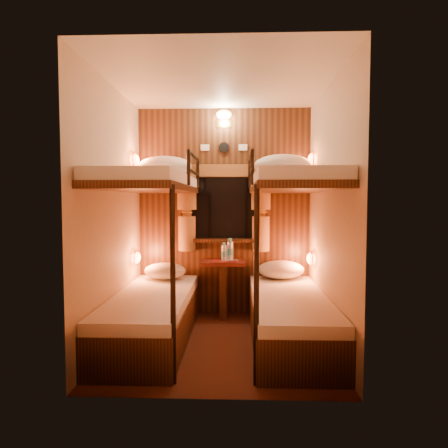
{
  "coord_description": "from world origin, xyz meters",
  "views": [
    {
      "loc": [
        0.17,
        -3.65,
        1.34
      ],
      "look_at": [
        0.03,
        0.15,
        1.11
      ],
      "focal_mm": 32.0,
      "sensor_mm": 36.0,
      "label": 1
    }
  ],
  "objects_px": {
    "bunk_left": "(152,282)",
    "bunk_right": "(289,283)",
    "bottle_right": "(230,251)",
    "table": "(223,281)",
    "bottle_left": "(224,253)"
  },
  "relations": [
    {
      "from": "bunk_left",
      "to": "bunk_right",
      "type": "bearing_deg",
      "value": 0.0
    },
    {
      "from": "bunk_right",
      "to": "bottle_right",
      "type": "height_order",
      "value": "bunk_right"
    },
    {
      "from": "bottle_right",
      "to": "table",
      "type": "bearing_deg",
      "value": -147.95
    },
    {
      "from": "bunk_left",
      "to": "bottle_left",
      "type": "distance_m",
      "value": 1.03
    },
    {
      "from": "table",
      "to": "bottle_right",
      "type": "relative_size",
      "value": 2.58
    },
    {
      "from": "bunk_left",
      "to": "table",
      "type": "xyz_separation_m",
      "value": [
        0.65,
        0.78,
        -0.14
      ]
    },
    {
      "from": "bunk_right",
      "to": "table",
      "type": "bearing_deg",
      "value": 129.67
    },
    {
      "from": "bunk_right",
      "to": "bottle_right",
      "type": "distance_m",
      "value": 1.03
    },
    {
      "from": "bunk_left",
      "to": "table",
      "type": "relative_size",
      "value": 2.9
    },
    {
      "from": "bottle_left",
      "to": "bottle_right",
      "type": "xyz_separation_m",
      "value": [
        0.07,
        0.06,
        0.02
      ]
    },
    {
      "from": "bunk_right",
      "to": "table",
      "type": "xyz_separation_m",
      "value": [
        -0.65,
        0.78,
        -0.14
      ]
    },
    {
      "from": "bottle_right",
      "to": "bunk_right",
      "type": "bearing_deg",
      "value": -55.41
    },
    {
      "from": "bunk_left",
      "to": "bottle_left",
      "type": "relative_size",
      "value": 9.02
    },
    {
      "from": "bunk_left",
      "to": "bottle_right",
      "type": "distance_m",
      "value": 1.12
    },
    {
      "from": "bunk_right",
      "to": "bottle_left",
      "type": "bearing_deg",
      "value": 129.8
    }
  ]
}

